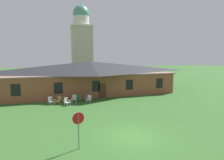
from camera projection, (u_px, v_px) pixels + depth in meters
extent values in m
plane|color=#336028|center=(132.00, 136.00, 13.40)|extent=(200.00, 200.00, 0.00)
cube|color=brown|center=(90.00, 83.00, 30.28)|extent=(25.78, 10.00, 3.20)
cube|color=#926D5E|center=(90.00, 73.00, 30.07)|extent=(26.30, 10.20, 0.16)
pyramid|color=#28282D|center=(90.00, 67.00, 29.95)|extent=(26.81, 10.40, 1.84)
cube|color=black|center=(16.00, 90.00, 22.49)|extent=(1.10, 0.06, 1.50)
cube|color=black|center=(58.00, 88.00, 23.99)|extent=(1.10, 0.06, 1.50)
cube|color=black|center=(96.00, 86.00, 25.49)|extent=(1.10, 0.06, 1.50)
cube|color=black|center=(130.00, 85.00, 26.99)|extent=(1.10, 0.06, 1.50)
cube|color=black|center=(159.00, 83.00, 28.49)|extent=(1.10, 0.06, 1.50)
cube|color=#422819|center=(102.00, 91.00, 25.85)|extent=(1.10, 0.06, 2.10)
cube|color=#BCB29E|center=(82.00, 54.00, 44.36)|extent=(4.80, 4.80, 13.10)
cube|color=silver|center=(81.00, 27.00, 43.51)|extent=(5.18, 5.18, 0.36)
cylinder|color=silver|center=(81.00, 21.00, 43.35)|extent=(3.80, 3.80, 2.20)
sphere|color=#4C8E7A|center=(81.00, 14.00, 43.13)|extent=(3.88, 3.88, 3.88)
cone|color=#4C8E7A|center=(81.00, 3.00, 42.83)|extent=(0.24, 0.24, 1.00)
cylinder|color=slate|center=(79.00, 131.00, 11.39)|extent=(0.07, 0.07, 2.36)
cylinder|color=white|center=(78.00, 118.00, 11.29)|extent=(0.79, 0.20, 0.81)
cylinder|color=#B71414|center=(78.00, 118.00, 11.27)|extent=(0.74, 0.19, 0.76)
cube|color=white|center=(54.00, 103.00, 22.34)|extent=(0.07, 0.07, 0.36)
cube|color=white|center=(51.00, 104.00, 22.00)|extent=(0.07, 0.07, 0.36)
cube|color=white|center=(52.00, 102.00, 22.64)|extent=(0.07, 0.07, 0.36)
cube|color=white|center=(49.00, 103.00, 22.30)|extent=(0.07, 0.07, 0.36)
cube|color=white|center=(51.00, 101.00, 22.29)|extent=(0.73, 0.72, 0.05)
cube|color=white|center=(50.00, 99.00, 22.46)|extent=(0.54, 0.43, 0.54)
cube|color=white|center=(54.00, 100.00, 22.47)|extent=(0.29, 0.43, 0.03)
cube|color=white|center=(54.00, 101.00, 22.38)|extent=(0.05, 0.05, 0.22)
cube|color=white|center=(49.00, 100.00, 22.04)|extent=(0.29, 0.43, 0.03)
cube|color=white|center=(50.00, 101.00, 21.95)|extent=(0.05, 0.05, 0.22)
cube|color=tan|center=(59.00, 103.00, 22.23)|extent=(0.07, 0.07, 0.36)
cube|color=tan|center=(56.00, 103.00, 22.36)|extent=(0.07, 0.07, 0.36)
cube|color=tan|center=(61.00, 102.00, 22.66)|extent=(0.07, 0.07, 0.36)
cube|color=tan|center=(58.00, 102.00, 22.78)|extent=(0.07, 0.07, 0.36)
cube|color=tan|center=(58.00, 101.00, 22.48)|extent=(0.74, 0.73, 0.05)
cube|color=tan|center=(59.00, 98.00, 22.74)|extent=(0.53, 0.44, 0.54)
cube|color=tan|center=(60.00, 100.00, 22.36)|extent=(0.30, 0.43, 0.03)
cube|color=tan|center=(59.00, 101.00, 22.22)|extent=(0.06, 0.06, 0.22)
cube|color=tan|center=(56.00, 99.00, 22.52)|extent=(0.30, 0.43, 0.03)
cube|color=tan|center=(55.00, 101.00, 22.38)|extent=(0.06, 0.06, 0.22)
cube|color=silver|center=(70.00, 104.00, 21.89)|extent=(0.07, 0.07, 0.36)
cube|color=silver|center=(67.00, 105.00, 21.54)|extent=(0.07, 0.07, 0.36)
cube|color=silver|center=(68.00, 103.00, 22.17)|extent=(0.07, 0.07, 0.36)
cube|color=silver|center=(65.00, 104.00, 21.82)|extent=(0.07, 0.07, 0.36)
cube|color=silver|center=(67.00, 102.00, 21.83)|extent=(0.74, 0.73, 0.05)
cube|color=silver|center=(66.00, 100.00, 21.99)|extent=(0.53, 0.44, 0.54)
cube|color=silver|center=(69.00, 100.00, 22.02)|extent=(0.31, 0.42, 0.03)
cube|color=silver|center=(70.00, 102.00, 21.93)|extent=(0.06, 0.06, 0.22)
cube|color=silver|center=(65.00, 101.00, 21.57)|extent=(0.31, 0.42, 0.03)
cube|color=silver|center=(66.00, 102.00, 21.48)|extent=(0.06, 0.06, 0.22)
cube|color=silver|center=(75.00, 101.00, 23.26)|extent=(0.06, 0.06, 0.36)
cube|color=silver|center=(72.00, 101.00, 23.28)|extent=(0.06, 0.06, 0.36)
cube|color=silver|center=(76.00, 100.00, 23.69)|extent=(0.06, 0.06, 0.36)
cube|color=silver|center=(73.00, 100.00, 23.72)|extent=(0.06, 0.06, 0.36)
cube|color=silver|center=(74.00, 99.00, 23.46)|extent=(0.69, 0.67, 0.05)
cube|color=silver|center=(75.00, 97.00, 23.73)|extent=(0.55, 0.36, 0.54)
cube|color=silver|center=(76.00, 98.00, 23.40)|extent=(0.22, 0.46, 0.03)
cube|color=silver|center=(76.00, 99.00, 23.25)|extent=(0.05, 0.05, 0.22)
cube|color=silver|center=(72.00, 98.00, 23.43)|extent=(0.22, 0.46, 0.03)
cube|color=silver|center=(71.00, 99.00, 23.29)|extent=(0.05, 0.05, 0.22)
cube|color=#28704C|center=(81.00, 101.00, 23.49)|extent=(0.05, 0.05, 0.36)
cube|color=#28704C|center=(77.00, 101.00, 23.38)|extent=(0.05, 0.05, 0.36)
cube|color=#28704C|center=(81.00, 100.00, 23.91)|extent=(0.05, 0.05, 0.36)
cube|color=#28704C|center=(77.00, 100.00, 23.81)|extent=(0.05, 0.05, 0.36)
cube|color=#28704C|center=(79.00, 99.00, 23.62)|extent=(0.58, 0.56, 0.05)
cube|color=#28704C|center=(79.00, 96.00, 23.89)|extent=(0.53, 0.23, 0.54)
cube|color=#28704C|center=(81.00, 97.00, 23.64)|extent=(0.09, 0.47, 0.03)
cube|color=#28704C|center=(81.00, 99.00, 23.50)|extent=(0.04, 0.04, 0.22)
cube|color=#28704C|center=(77.00, 98.00, 23.51)|extent=(0.09, 0.47, 0.03)
cube|color=#28704C|center=(77.00, 99.00, 23.37)|extent=(0.04, 0.04, 0.22)
cube|color=white|center=(90.00, 102.00, 23.08)|extent=(0.07, 0.07, 0.36)
cube|color=white|center=(86.00, 101.00, 23.20)|extent=(0.07, 0.07, 0.36)
cube|color=white|center=(91.00, 101.00, 23.50)|extent=(0.07, 0.07, 0.36)
cube|color=white|center=(88.00, 101.00, 23.62)|extent=(0.07, 0.07, 0.36)
cube|color=white|center=(89.00, 100.00, 23.33)|extent=(0.73, 0.73, 0.05)
cube|color=white|center=(90.00, 97.00, 23.59)|extent=(0.54, 0.44, 0.54)
cube|color=white|center=(91.00, 98.00, 23.21)|extent=(0.30, 0.43, 0.03)
cube|color=white|center=(90.00, 99.00, 23.06)|extent=(0.06, 0.06, 0.22)
cube|color=white|center=(86.00, 98.00, 23.36)|extent=(0.30, 0.43, 0.03)
cube|color=white|center=(86.00, 99.00, 23.22)|extent=(0.06, 0.06, 0.22)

